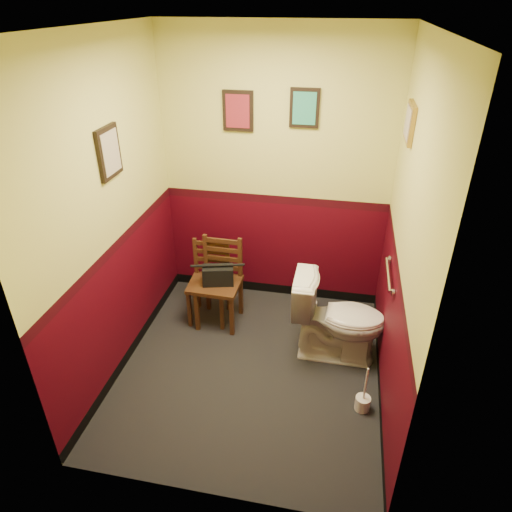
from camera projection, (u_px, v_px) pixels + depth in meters
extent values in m
cube|color=black|center=(251.00, 368.00, 4.03)|extent=(2.20, 2.40, 0.00)
cube|color=silver|center=(248.00, 27.00, 2.68)|extent=(2.20, 2.40, 0.00)
cube|color=#40040F|center=(275.00, 176.00, 4.38)|extent=(2.20, 0.00, 2.70)
cube|color=#40040F|center=(201.00, 335.00, 2.34)|extent=(2.20, 0.00, 2.70)
cube|color=#40040F|center=(111.00, 219.00, 3.54)|extent=(0.00, 2.40, 2.70)
cube|color=#40040F|center=(404.00, 245.00, 3.17)|extent=(0.00, 2.40, 2.70)
cylinder|color=silver|center=(388.00, 275.00, 3.59)|extent=(0.03, 0.50, 0.03)
cylinder|color=silver|center=(393.00, 293.00, 3.37)|extent=(0.02, 0.06, 0.06)
cylinder|color=silver|center=(389.00, 259.00, 3.80)|extent=(0.02, 0.06, 0.06)
cube|color=black|center=(238.00, 111.00, 4.12)|extent=(0.28, 0.03, 0.36)
cube|color=maroon|center=(238.00, 111.00, 4.11)|extent=(0.22, 0.01, 0.30)
cube|color=black|center=(305.00, 108.00, 3.99)|extent=(0.26, 0.03, 0.34)
cube|color=teal|center=(304.00, 108.00, 3.98)|extent=(0.20, 0.01, 0.28)
cube|color=black|center=(109.00, 152.00, 3.37)|extent=(0.03, 0.30, 0.38)
cube|color=tan|center=(111.00, 153.00, 3.37)|extent=(0.01, 0.24, 0.31)
cube|color=olive|center=(410.00, 123.00, 3.33)|extent=(0.03, 0.34, 0.28)
cube|color=tan|center=(408.00, 123.00, 3.34)|extent=(0.01, 0.28, 0.22)
imported|color=white|center=(338.00, 319.00, 3.99)|extent=(0.82, 0.46, 0.80)
cylinder|color=silver|center=(363.00, 403.00, 3.60)|extent=(0.12, 0.12, 0.12)
cylinder|color=silver|center=(366.00, 385.00, 3.50)|extent=(0.02, 0.02, 0.34)
cube|color=#402413|center=(209.00, 284.00, 4.46)|extent=(0.39, 0.39, 0.04)
cube|color=#402413|center=(189.00, 309.00, 4.44)|extent=(0.04, 0.04, 0.40)
cube|color=#402413|center=(198.00, 290.00, 4.72)|extent=(0.04, 0.04, 0.40)
cube|color=#402413|center=(222.00, 312.00, 4.40)|extent=(0.04, 0.04, 0.40)
cube|color=#402413|center=(229.00, 293.00, 4.68)|extent=(0.04, 0.04, 0.40)
cube|color=#402413|center=(196.00, 256.00, 4.52)|extent=(0.04, 0.03, 0.40)
cube|color=#402413|center=(228.00, 259.00, 4.48)|extent=(0.04, 0.03, 0.40)
cube|color=#402413|center=(212.00, 267.00, 4.56)|extent=(0.31, 0.03, 0.04)
cube|color=#402413|center=(212.00, 260.00, 4.51)|extent=(0.31, 0.03, 0.04)
cube|color=#402413|center=(211.00, 252.00, 4.47)|extent=(0.31, 0.03, 0.04)
cube|color=#402413|center=(211.00, 244.00, 4.42)|extent=(0.31, 0.03, 0.04)
cube|color=#402413|center=(219.00, 285.00, 4.39)|extent=(0.42, 0.42, 0.04)
cube|color=#402413|center=(197.00, 311.00, 4.39)|extent=(0.04, 0.04, 0.43)
cube|color=#402413|center=(208.00, 291.00, 4.68)|extent=(0.04, 0.04, 0.43)
cube|color=#402413|center=(232.00, 316.00, 4.32)|extent=(0.04, 0.04, 0.43)
cube|color=#402413|center=(241.00, 296.00, 4.61)|extent=(0.04, 0.04, 0.43)
cube|color=#402413|center=(206.00, 254.00, 4.47)|extent=(0.04, 0.03, 0.43)
cube|color=#402413|center=(240.00, 258.00, 4.40)|extent=(0.04, 0.03, 0.43)
cube|color=#402413|center=(223.00, 267.00, 4.50)|extent=(0.33, 0.03, 0.04)
cube|color=#402413|center=(223.00, 259.00, 4.45)|extent=(0.33, 0.03, 0.04)
cube|color=#402413|center=(223.00, 250.00, 4.40)|extent=(0.33, 0.03, 0.04)
cube|color=#402413|center=(222.00, 241.00, 4.35)|extent=(0.33, 0.03, 0.04)
cube|color=black|center=(218.00, 275.00, 4.34)|extent=(0.32, 0.21, 0.18)
cylinder|color=black|center=(218.00, 265.00, 4.28)|extent=(0.25, 0.09, 0.03)
cylinder|color=silver|center=(302.00, 304.00, 4.78)|extent=(0.10, 0.10, 0.09)
cylinder|color=silver|center=(312.00, 305.00, 4.76)|extent=(0.10, 0.10, 0.09)
cylinder|color=silver|center=(307.00, 298.00, 4.71)|extent=(0.10, 0.10, 0.09)
cylinder|color=silver|center=(308.00, 292.00, 4.65)|extent=(0.10, 0.10, 0.09)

